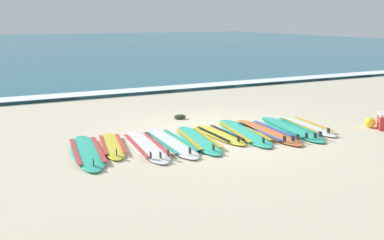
% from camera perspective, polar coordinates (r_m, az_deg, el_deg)
% --- Properties ---
extents(ground_plane, '(80.00, 80.00, 0.00)m').
position_cam_1_polar(ground_plane, '(9.48, 3.69, -1.80)').
color(ground_plane, beige).
extents(sea, '(80.00, 60.00, 0.10)m').
position_cam_1_polar(sea, '(43.69, -19.91, 9.43)').
color(sea, '#23667A').
rests_on(sea, ground).
extents(wave_foam_strip, '(80.00, 0.87, 0.11)m').
position_cam_1_polar(wave_foam_strip, '(14.73, -7.48, 3.81)').
color(wave_foam_strip, white).
rests_on(wave_foam_strip, ground).
extents(surfboard_0, '(0.83, 2.45, 0.18)m').
position_cam_1_polar(surfboard_0, '(8.30, -13.88, -4.13)').
color(surfboard_0, '#2DB793').
rests_on(surfboard_0, ground).
extents(surfboard_1, '(0.79, 1.99, 0.18)m').
position_cam_1_polar(surfboard_1, '(8.60, -10.65, -3.36)').
color(surfboard_1, yellow).
rests_on(surfboard_1, ground).
extents(surfboard_2, '(0.74, 2.40, 0.18)m').
position_cam_1_polar(surfboard_2, '(8.47, -6.16, -3.46)').
color(surfboard_2, white).
rests_on(surfboard_2, ground).
extents(surfboard_3, '(0.61, 2.40, 0.18)m').
position_cam_1_polar(surfboard_3, '(8.66, -2.89, -3.02)').
color(surfboard_3, silver).
rests_on(surfboard_3, ground).
extents(surfboard_4, '(0.86, 2.36, 0.18)m').
position_cam_1_polar(surfboard_4, '(8.86, 0.79, -2.62)').
color(surfboard_4, '#2DB793').
rests_on(surfboard_4, ground).
extents(surfboard_5, '(0.54, 1.92, 0.18)m').
position_cam_1_polar(surfboard_5, '(9.26, 3.72, -1.94)').
color(surfboard_5, yellow).
rests_on(surfboard_5, ground).
extents(surfboard_6, '(1.00, 2.59, 0.18)m').
position_cam_1_polar(surfboard_6, '(9.49, 6.92, -1.63)').
color(surfboard_6, '#2DB793').
rests_on(surfboard_6, ground).
extents(surfboard_7, '(0.67, 2.44, 0.18)m').
position_cam_1_polar(surfboard_7, '(9.60, 9.97, -1.55)').
color(surfboard_7, orange).
rests_on(surfboard_7, ground).
extents(surfboard_8, '(0.90, 2.54, 0.18)m').
position_cam_1_polar(surfboard_8, '(9.99, 13.02, -1.12)').
color(surfboard_8, '#2DB793').
rests_on(surfboard_8, ground).
extents(surfboard_9, '(0.72, 2.17, 0.18)m').
position_cam_1_polar(surfboard_9, '(10.34, 15.00, -0.74)').
color(surfboard_9, silver).
rests_on(surfboard_9, ground).
extents(beach_ball, '(0.25, 0.25, 0.25)m').
position_cam_1_polar(beach_ball, '(10.76, 22.76, -0.31)').
color(beach_ball, yellow).
rests_on(beach_ball, ground).
extents(seaweed_clump_near_shoreline, '(0.31, 0.25, 0.11)m').
position_cam_1_polar(seaweed_clump_near_shoreline, '(10.83, -1.65, 0.45)').
color(seaweed_clump_near_shoreline, '#2D381E').
rests_on(seaweed_clump_near_shoreline, ground).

